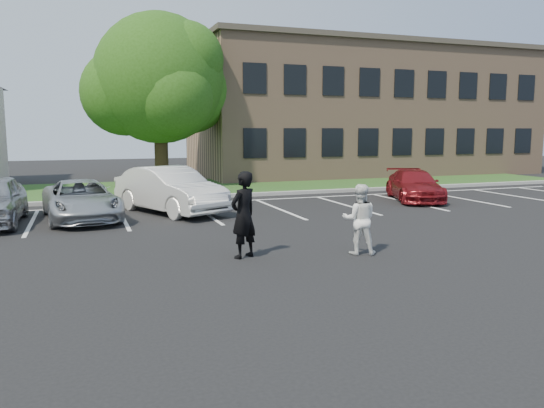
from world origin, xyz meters
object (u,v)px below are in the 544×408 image
at_px(tree, 161,82).
at_px(car_red_compact, 414,185).
at_px(office_building, 361,111).
at_px(man_black_suit, 243,215).
at_px(car_silver_minivan, 81,200).
at_px(man_white_shirt, 359,219).
at_px(car_white_sedan, 170,190).

relative_size(tree, car_red_compact, 2.05).
bearing_deg(car_red_compact, office_building, 90.12).
distance_m(tree, man_black_suit, 17.20).
distance_m(tree, car_red_compact, 13.87).
xyz_separation_m(office_building, car_red_compact, (-5.03, -13.60, -3.54)).
xyz_separation_m(car_silver_minivan, car_red_compact, (13.06, 0.42, -0.03)).
height_order(office_building, man_black_suit, office_building).
xyz_separation_m(tree, man_white_shirt, (2.04, -17.21, -4.52)).
xyz_separation_m(office_building, car_white_sedan, (-15.12, -13.50, -3.35)).
relative_size(man_white_shirt, car_red_compact, 0.39).
bearing_deg(man_black_suit, car_white_sedan, -115.39).
xyz_separation_m(tree, car_white_sedan, (-1.14, -9.37, -4.54)).
bearing_deg(man_white_shirt, car_silver_minivan, -26.03).
xyz_separation_m(office_building, man_black_suit, (-14.60, -20.75, -3.16)).
bearing_deg(man_black_suit, car_red_compact, -172.71).
bearing_deg(car_red_compact, car_silver_minivan, -157.74).
bearing_deg(office_building, man_black_suit, -125.14).
xyz_separation_m(car_silver_minivan, car_white_sedan, (2.96, 0.52, 0.17)).
bearing_deg(car_red_compact, man_white_shirt, -111.33).
bearing_deg(car_white_sedan, man_white_shirt, -92.34).
xyz_separation_m(man_black_suit, car_white_sedan, (-0.52, 7.25, -0.18)).
bearing_deg(office_building, man_white_shirt, -119.23).
xyz_separation_m(man_black_suit, car_silver_minivan, (-3.48, 6.73, -0.35)).
bearing_deg(man_black_suit, man_white_shirt, 138.13).
distance_m(man_black_suit, car_white_sedan, 7.27).
xyz_separation_m(office_building, man_white_shirt, (-11.94, -21.34, -3.33)).
relative_size(office_building, car_silver_minivan, 4.81).
relative_size(office_building, man_white_shirt, 13.46).
height_order(tree, car_white_sedan, tree).
bearing_deg(office_building, tree, -163.57).
height_order(office_building, man_white_shirt, office_building).
height_order(man_white_shirt, car_red_compact, man_white_shirt).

